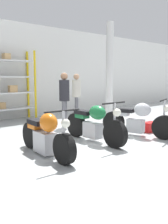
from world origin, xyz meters
name	(u,v)px	position (x,y,z in m)	size (l,w,h in m)	color
ground_plane	(95,142)	(0.00, 0.00, 0.00)	(30.00, 30.00, 0.00)	#B2B7B7
back_wall	(10,71)	(0.00, 4.58, 1.80)	(30.00, 0.08, 3.60)	white
support_pillar	(110,71)	(2.95, 2.31, 1.80)	(0.28, 0.28, 3.60)	silver
motorcycle_orange	(46,135)	(-1.43, -0.07, 0.41)	(0.73, 1.94, 0.99)	black
motorcycle_green	(94,124)	(0.01, 0.04, 0.44)	(0.70, 2.02, 1.02)	black
motorcycle_silver	(138,120)	(1.31, -0.27, 0.43)	(0.84, 1.98, 1.02)	black
person_browsing	(64,95)	(0.60, 2.03, 1.00)	(0.45, 0.45, 1.70)	#595960
person_near_rack	(76,92)	(1.90, 3.00, 1.00)	(0.45, 0.45, 1.69)	#595960
toolbox	(150,127)	(2.00, -0.19, 0.14)	(0.44, 0.26, 0.28)	red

